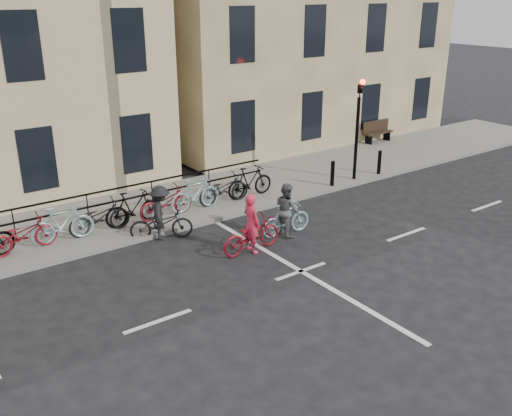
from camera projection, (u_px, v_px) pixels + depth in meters
ground at (301, 271)px, 14.43m from camera, size 120.00×120.00×0.00m
sidewalk at (65, 230)px, 16.76m from camera, size 46.00×4.00×0.15m
building_east at (274, 2)px, 27.00m from camera, size 14.00×10.00×12.00m
traffic_light at (358, 117)px, 20.23m from camera, size 0.18×0.30×3.90m
bollard_east at (332, 173)px, 20.16m from camera, size 0.14×0.14×0.90m
bollard_west at (379, 162)px, 21.48m from camera, size 0.14×0.14×0.90m
bench at (377, 130)px, 26.06m from camera, size 1.60×0.41×0.97m
parked_bikes at (115, 213)px, 16.47m from camera, size 11.45×1.23×1.05m
cyclist_pink at (251, 232)px, 15.35m from camera, size 1.87×0.72×1.65m
cyclist_grey at (286, 214)px, 16.39m from camera, size 1.64×0.80×1.56m
cyclist_dark at (161, 218)px, 16.11m from camera, size 1.88×1.29×1.58m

